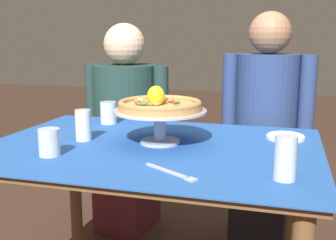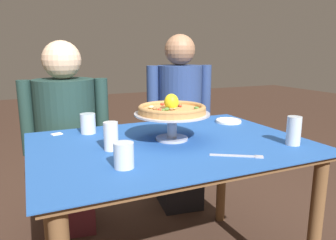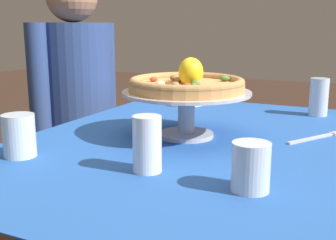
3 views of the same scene
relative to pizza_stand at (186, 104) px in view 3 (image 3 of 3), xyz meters
The scene contains 10 objects.
dining_table 0.20m from the pizza_stand, 118.73° to the right, with size 1.24×0.91×0.71m.
pizza_stand is the anchor object (origin of this frame).
pizza 0.06m from the pizza_stand, 128.07° to the right, with size 0.32×0.32×0.09m.
water_glass_side_left 0.31m from the pizza_stand, behind, with size 0.06×0.06×0.12m.
water_glass_back_left 0.45m from the pizza_stand, 140.13° to the left, with size 0.08×0.08×0.10m.
water_glass_front_right 0.55m from the pizza_stand, 32.73° to the right, with size 0.06×0.06×0.13m.
water_glass_front_left 0.42m from the pizza_stand, 139.64° to the right, with size 0.07×0.07×0.09m.
side_plate 0.51m from the pizza_stand, 23.76° to the left, with size 0.15×0.15×0.02m.
dinner_fork 0.38m from the pizza_stand, 67.03° to the right, with size 0.19×0.13×0.01m.
diner_right 0.79m from the pizza_stand, 61.16° to the left, with size 0.46×0.36×1.24m.
Camera 3 is at (-1.04, -0.42, 1.02)m, focal length 45.49 mm.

